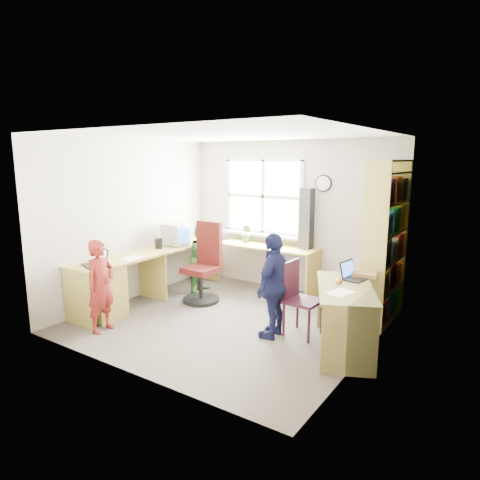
% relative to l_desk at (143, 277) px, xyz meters
% --- Properties ---
extents(room, '(3.64, 3.44, 2.44)m').
position_rel_l_desk_xyz_m(room, '(1.32, 0.38, 0.76)').
color(room, '#4B443B').
rests_on(room, ground).
extents(l_desk, '(2.38, 2.95, 0.75)m').
position_rel_l_desk_xyz_m(l_desk, '(0.00, 0.00, 0.00)').
color(l_desk, '#BCAB4B').
rests_on(l_desk, ground).
extents(right_desk, '(1.07, 1.40, 0.73)m').
position_rel_l_desk_xyz_m(right_desk, '(2.87, 0.30, 0.08)').
color(right_desk, olive).
rests_on(right_desk, ground).
extents(bookshelf, '(0.30, 1.02, 2.10)m').
position_rel_l_desk_xyz_m(bookshelf, '(2.96, 1.47, 0.55)').
color(bookshelf, '#BCAB4B').
rests_on(bookshelf, ground).
extents(swivel_chair, '(0.55, 0.55, 1.19)m').
position_rel_l_desk_xyz_m(swivel_chair, '(0.51, 0.76, 0.05)').
color(swivel_chair, black).
rests_on(swivel_chair, ground).
extents(wooden_chair, '(0.41, 0.41, 0.90)m').
position_rel_l_desk_xyz_m(wooden_chair, '(2.25, 0.40, 0.03)').
color(wooden_chair, '#371223').
rests_on(wooden_chair, ground).
extents(crt_monitor, '(0.37, 0.33, 0.35)m').
position_rel_l_desk_xyz_m(crt_monitor, '(-0.16, 0.88, 0.47)').
color(crt_monitor, '#A6A7AB').
rests_on(crt_monitor, l_desk).
extents(laptop_left, '(0.39, 0.36, 0.22)m').
position_rel_l_desk_xyz_m(laptop_left, '(-0.12, -0.66, 0.35)').
color(laptop_left, black).
rests_on(laptop_left, l_desk).
extents(laptop_right, '(0.29, 0.34, 0.21)m').
position_rel_l_desk_xyz_m(laptop_right, '(2.82, 0.65, 0.33)').
color(laptop_right, black).
rests_on(laptop_right, right_desk).
extents(speaker_a, '(0.10, 0.10, 0.17)m').
position_rel_l_desk_xyz_m(speaker_a, '(-0.21, 0.55, 0.38)').
color(speaker_a, black).
rests_on(speaker_a, l_desk).
extents(speaker_b, '(0.12, 0.12, 0.20)m').
position_rel_l_desk_xyz_m(speaker_b, '(-0.20, 1.13, 0.39)').
color(speaker_b, black).
rests_on(speaker_b, l_desk).
extents(cd_tower, '(0.19, 0.18, 0.93)m').
position_rel_l_desk_xyz_m(cd_tower, '(1.66, 1.82, 0.76)').
color(cd_tower, black).
rests_on(cd_tower, l_desk).
extents(game_box, '(0.34, 0.34, 0.06)m').
position_rel_l_desk_xyz_m(game_box, '(2.90, 0.83, 0.30)').
color(game_box, red).
rests_on(game_box, right_desk).
extents(paper_a, '(0.21, 0.31, 0.00)m').
position_rel_l_desk_xyz_m(paper_a, '(-0.07, -0.11, 0.30)').
color(paper_a, white).
rests_on(paper_a, l_desk).
extents(paper_b, '(0.27, 0.33, 0.00)m').
position_rel_l_desk_xyz_m(paper_b, '(2.90, 0.05, 0.28)').
color(paper_b, white).
rests_on(paper_b, right_desk).
extents(potted_plant, '(0.19, 0.17, 0.30)m').
position_rel_l_desk_xyz_m(potted_plant, '(0.64, 1.72, 0.44)').
color(potted_plant, '#31722D').
rests_on(potted_plant, l_desk).
extents(person_red, '(0.32, 0.45, 1.15)m').
position_rel_l_desk_xyz_m(person_red, '(0.18, -0.86, 0.12)').
color(person_red, maroon).
rests_on(person_red, ground).
extents(person_green, '(0.52, 0.61, 1.10)m').
position_rel_l_desk_xyz_m(person_green, '(0.21, 1.11, 0.09)').
color(person_green, '#377C31').
rests_on(person_green, ground).
extents(person_navy, '(0.34, 0.76, 1.27)m').
position_rel_l_desk_xyz_m(person_navy, '(2.04, 0.17, 0.18)').
color(person_navy, '#141840').
rests_on(person_navy, ground).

